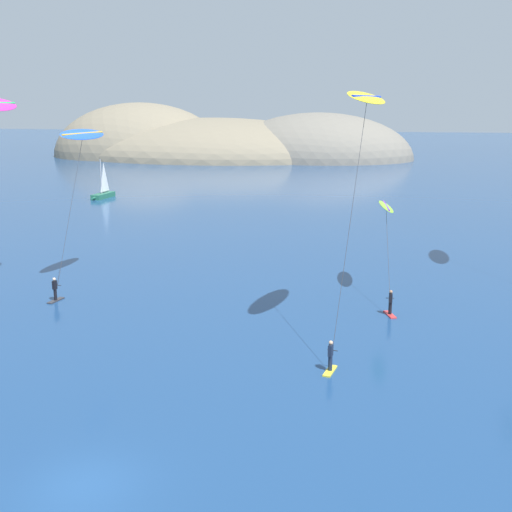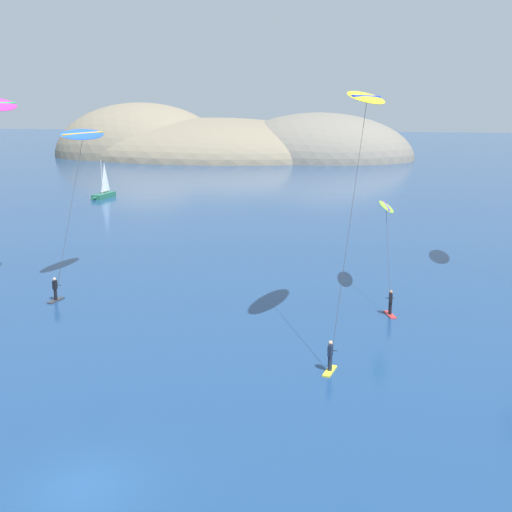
% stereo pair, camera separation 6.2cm
% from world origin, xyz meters
% --- Properties ---
extents(ground_plane, '(600.00, 600.00, 0.00)m').
position_xyz_m(ground_plane, '(0.00, 0.00, 0.00)').
color(ground_plane, navy).
extents(headland_island, '(93.14, 47.38, 27.43)m').
position_xyz_m(headland_island, '(-30.59, 142.81, 0.00)').
color(headland_island, slate).
rests_on(headland_island, ground).
extents(sailboat_near, '(1.86, 5.95, 5.70)m').
position_xyz_m(sailboat_near, '(-29.33, 68.21, 0.64)').
color(sailboat_near, '#23664C').
rests_on(sailboat_near, ground).
extents(kitesurfer_blue, '(1.88, 8.21, 11.80)m').
position_xyz_m(kitesurfer_blue, '(-11.33, 24.91, 10.46)').
color(kitesurfer_blue, '#2D2D33').
rests_on(kitesurfer_blue, ground).
extents(kitesurfer_lime, '(1.64, 8.80, 6.65)m').
position_xyz_m(kitesurfer_lime, '(10.81, 26.90, 5.68)').
color(kitesurfer_lime, red).
rests_on(kitesurfer_lime, ground).
extents(kitesurfer_yellow, '(3.07, 9.47, 14.31)m').
position_xyz_m(kitesurfer_yellow, '(9.22, 17.06, 13.06)').
color(kitesurfer_yellow, yellow).
rests_on(kitesurfer_yellow, ground).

